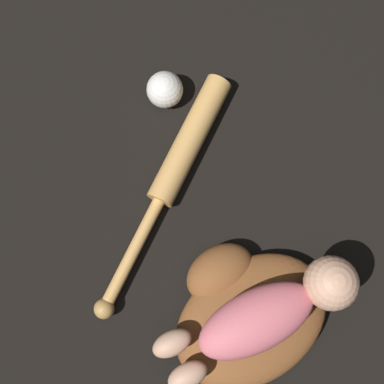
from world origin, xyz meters
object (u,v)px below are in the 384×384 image
baby_figure (272,312)px  baseball_bat (178,164)px  baseball_glove (246,312)px  baseball (165,90)px

baby_figure → baseball_bat: bearing=70.4°
baseball_glove → baseball_bat: size_ratio=0.67×
baby_figure → baseball_bat: size_ratio=0.70×
baby_figure → baseball_bat: (0.12, 0.33, -0.10)m
baseball_glove → baseball: (0.25, 0.43, -0.00)m
baseball_glove → baby_figure: (0.02, -0.03, 0.08)m
baseball_bat → baby_figure: bearing=-109.6°
baseball → baseball_glove: bearing=-119.7°
baby_figure → baseball: size_ratio=4.84×
baseball_bat → baseball: (0.10, 0.13, 0.01)m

